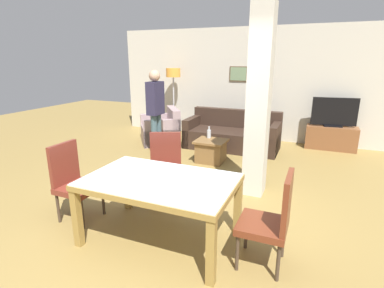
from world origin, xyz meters
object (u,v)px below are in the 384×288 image
dining_table (160,191)px  sofa (232,136)px  dining_chair_head_left (73,179)px  floor_lamp (173,79)px  dining_chair_far_left (165,165)px  bottle (209,133)px  armchair (162,131)px  tv_screen (334,113)px  standing_person (155,106)px  tv_stand (331,138)px  coffee_table (211,151)px  dining_chair_head_right (272,218)px

dining_table → sofa: 3.81m
dining_chair_head_left → floor_lamp: bearing=-170.0°
dining_chair_head_left → dining_chair_far_left: same height
dining_chair_far_left → floor_lamp: bearing=-89.8°
dining_chair_far_left → bottle: size_ratio=4.24×
armchair → floor_lamp: bearing=-31.2°
dining_chair_far_left → floor_lamp: size_ratio=0.56×
tv_screen → standing_person: 3.89m
dining_chair_head_left → tv_screen: (3.07, 4.56, 0.31)m
bottle → floor_lamp: 2.40m
dining_table → dining_chair_far_left: size_ratio=1.66×
dining_chair_far_left → floor_lamp: (-1.61, 3.54, 0.94)m
tv_stand → standing_person: standing_person is taller
armchair → coffee_table: armchair is taller
tv_stand → armchair: bearing=-165.7°
dining_chair_head_left → tv_stand: size_ratio=0.92×
dining_chair_head_right → coffee_table: size_ratio=1.65×
armchair → standing_person: (0.34, -0.84, 0.73)m
coffee_table → tv_screen: 2.94m
dining_chair_far_left → dining_chair_head_right: size_ratio=1.00×
sofa → dining_chair_head_right: bearing=110.6°
sofa → floor_lamp: size_ratio=1.19×
dining_chair_head_right → standing_person: bearing=45.5°
dining_table → armchair: bearing=118.3°
dining_table → standing_person: bearing=120.1°
dining_chair_far_left → tv_stand: size_ratio=0.92×
dining_chair_far_left → armchair: dining_chair_far_left is taller
bottle → tv_screen: tv_screen is taller
bottle → tv_stand: bottle is taller
dining_chair_far_left → bottle: 1.97m
dining_table → coffee_table: (-0.35, 2.70, -0.36)m
tv_screen → floor_lamp: (-3.85, -0.13, 0.64)m
sofa → tv_stand: 2.20m
dining_table → tv_stand: size_ratio=1.53×
dining_table → dining_chair_far_left: (-0.40, 0.89, -0.07)m
dining_chair_far_left → coffee_table: 1.83m
dining_table → floor_lamp: (-2.00, 4.42, 0.88)m
bottle → standing_person: bearing=-174.9°
armchair → standing_person: 1.16m
dining_chair_far_left → armchair: 3.12m
sofa → floor_lamp: floor_lamp is taller
dining_chair_head_left → floor_lamp: size_ratio=0.56×
sofa → tv_stand: sofa is taller
sofa → tv_stand: (2.06, 0.77, -0.02)m
dining_chair_head_right → armchair: 4.77m
dining_chair_far_left → tv_screen: (2.24, 3.67, 0.31)m
coffee_table → floor_lamp: (-1.65, 1.73, 1.24)m
coffee_table → bottle: bearing=122.8°
sofa → armchair: bearing=6.5°
dining_chair_head_right → tv_screen: 4.61m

